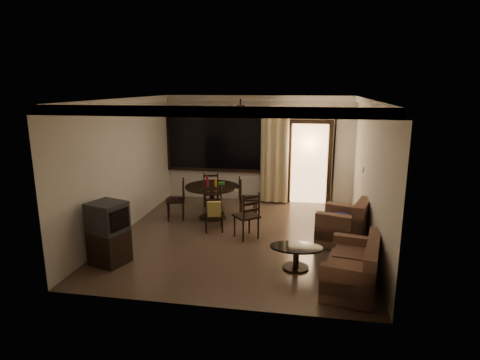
% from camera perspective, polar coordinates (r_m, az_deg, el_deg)
% --- Properties ---
extents(ground, '(5.50, 5.50, 0.00)m').
position_cam_1_polar(ground, '(8.40, 0.07, -8.01)').
color(ground, '#7F6651').
rests_on(ground, ground).
extents(room_shell, '(5.50, 6.70, 5.50)m').
position_cam_1_polar(room_shell, '(9.59, 5.40, 5.94)').
color(room_shell, beige).
rests_on(room_shell, ground).
extents(dining_table, '(1.24, 1.24, 1.00)m').
position_cam_1_polar(dining_table, '(9.38, -3.99, -1.80)').
color(dining_table, black).
rests_on(dining_table, ground).
extents(dining_chair_west, '(0.52, 0.52, 0.95)m').
position_cam_1_polar(dining_chair_west, '(9.48, -9.04, -3.85)').
color(dining_chair_west, black).
rests_on(dining_chair_west, ground).
extents(dining_chair_east, '(0.52, 0.52, 0.95)m').
position_cam_1_polar(dining_chair_east, '(9.53, 1.07, -3.58)').
color(dining_chair_east, black).
rests_on(dining_chair_east, ground).
extents(dining_chair_south, '(0.52, 0.56, 0.95)m').
position_cam_1_polar(dining_chair_south, '(8.64, -3.74, -5.25)').
color(dining_chair_south, black).
rests_on(dining_chair_south, ground).
extents(dining_chair_north, '(0.52, 0.52, 0.95)m').
position_cam_1_polar(dining_chair_north, '(10.22, -4.15, -2.44)').
color(dining_chair_north, black).
rests_on(dining_chair_north, ground).
extents(tv_cabinet, '(0.71, 0.68, 1.11)m').
position_cam_1_polar(tv_cabinet, '(7.38, -18.19, -7.16)').
color(tv_cabinet, black).
rests_on(tv_cabinet, ground).
extents(sofa, '(1.02, 1.54, 0.76)m').
position_cam_1_polar(sofa, '(6.57, 16.06, -12.02)').
color(sofa, '#42291E').
rests_on(sofa, ground).
extents(armchair, '(1.12, 1.12, 0.90)m').
position_cam_1_polar(armchair, '(8.11, 14.86, -6.46)').
color(armchair, '#42291E').
rests_on(armchair, ground).
extents(coffee_table, '(0.90, 0.54, 0.40)m').
position_cam_1_polar(coffee_table, '(6.99, 7.99, -10.35)').
color(coffee_table, black).
rests_on(coffee_table, ground).
extents(side_chair, '(0.61, 0.61, 0.98)m').
position_cam_1_polar(side_chair, '(8.22, 0.96, -6.31)').
color(side_chair, black).
rests_on(side_chair, ground).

